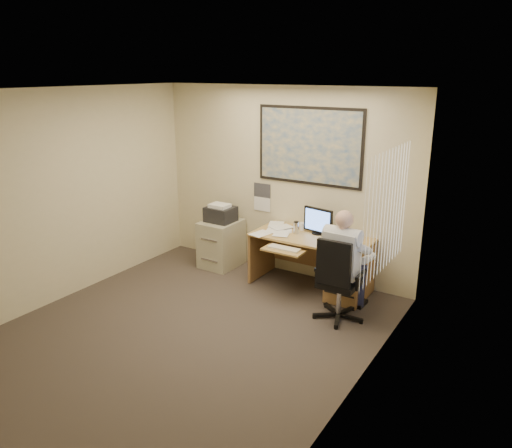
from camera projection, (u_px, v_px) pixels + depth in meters
The scene contains 8 objects.
room_shell at pixel (182, 221), 5.34m from camera, with size 4.00×4.50×2.70m.
desk at pixel (334, 262), 6.65m from camera, with size 1.60×0.97×1.10m.
world_map at pixel (309, 146), 6.78m from camera, with size 1.56×0.03×1.06m, color #1E4C93.
wall_calendar at pixel (262, 197), 7.41m from camera, with size 0.28×0.01×0.42m, color white.
window_blinds at pixel (388, 212), 4.93m from camera, with size 0.06×1.40×1.30m, color silver, non-canonical shape.
filing_cabinet at pixel (221, 239), 7.60m from camera, with size 0.51×0.61×0.98m.
office_chair at pixel (338, 296), 5.96m from camera, with size 0.63×0.63×1.05m.
person at pixel (342, 265), 5.92m from camera, with size 0.57×0.81×1.35m, color silver, non-canonical shape.
Camera 1 is at (3.36, -3.92, 2.90)m, focal length 35.00 mm.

